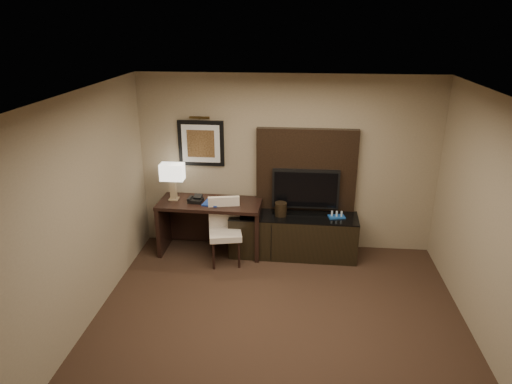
# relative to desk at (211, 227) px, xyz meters

# --- Properties ---
(floor) EXTENTS (4.50, 5.00, 0.01)m
(floor) POSITION_rel_desk_xyz_m (1.14, -2.15, -0.42)
(floor) COLOR #2F1E15
(floor) RESTS_ON ground
(ceiling) EXTENTS (4.50, 5.00, 0.01)m
(ceiling) POSITION_rel_desk_xyz_m (1.14, -2.15, 2.29)
(ceiling) COLOR silver
(ceiling) RESTS_ON wall_back
(wall_back) EXTENTS (4.50, 0.01, 2.70)m
(wall_back) POSITION_rel_desk_xyz_m (1.14, 0.35, 0.94)
(wall_back) COLOR gray
(wall_back) RESTS_ON floor
(wall_left) EXTENTS (0.01, 5.00, 2.70)m
(wall_left) POSITION_rel_desk_xyz_m (-1.11, -2.15, 0.94)
(wall_left) COLOR gray
(wall_left) RESTS_ON floor
(wall_right) EXTENTS (0.01, 5.00, 2.70)m
(wall_right) POSITION_rel_desk_xyz_m (3.39, -2.15, 0.94)
(wall_right) COLOR gray
(wall_right) RESTS_ON floor
(desk) EXTENTS (1.57, 0.71, 0.83)m
(desk) POSITION_rel_desk_xyz_m (0.00, 0.00, 0.00)
(desk) COLOR black
(desk) RESTS_ON floor
(credenza) EXTENTS (1.92, 0.56, 0.66)m
(credenza) POSITION_rel_desk_xyz_m (1.27, -0.00, -0.09)
(credenza) COLOR black
(credenza) RESTS_ON floor
(tv_wall_panel) EXTENTS (1.50, 0.12, 1.30)m
(tv_wall_panel) POSITION_rel_desk_xyz_m (1.44, 0.29, 0.86)
(tv_wall_panel) COLOR black
(tv_wall_panel) RESTS_ON wall_back
(tv) EXTENTS (1.00, 0.08, 0.60)m
(tv) POSITION_rel_desk_xyz_m (1.44, 0.19, 0.61)
(tv) COLOR black
(tv) RESTS_ON tv_wall_panel
(artwork) EXTENTS (0.70, 0.04, 0.70)m
(artwork) POSITION_rel_desk_xyz_m (-0.16, 0.33, 1.24)
(artwork) COLOR black
(artwork) RESTS_ON wall_back
(picture_light) EXTENTS (0.04, 0.04, 0.30)m
(picture_light) POSITION_rel_desk_xyz_m (-0.16, 0.29, 1.64)
(picture_light) COLOR #412F14
(picture_light) RESTS_ON wall_back
(desk_chair) EXTENTS (0.56, 0.62, 0.96)m
(desk_chair) POSITION_rel_desk_xyz_m (0.28, -0.33, 0.07)
(desk_chair) COLOR beige
(desk_chair) RESTS_ON floor
(table_lamp) EXTENTS (0.41, 0.29, 0.61)m
(table_lamp) POSITION_rel_desk_xyz_m (-0.56, 0.05, 0.72)
(table_lamp) COLOR tan
(table_lamp) RESTS_ON desk
(desk_phone) EXTENTS (0.22, 0.21, 0.10)m
(desk_phone) POSITION_rel_desk_xyz_m (-0.21, -0.02, 0.47)
(desk_phone) COLOR black
(desk_phone) RESTS_ON desk
(blue_folder) EXTENTS (0.29, 0.35, 0.02)m
(blue_folder) POSITION_rel_desk_xyz_m (0.05, -0.03, 0.42)
(blue_folder) COLOR #173697
(blue_folder) RESTS_ON desk
(book) EXTENTS (0.17, 0.10, 0.25)m
(book) POSITION_rel_desk_xyz_m (0.14, -0.06, 0.54)
(book) COLOR #B7A68F
(book) RESTS_ON desk
(ice_bucket) EXTENTS (0.18, 0.18, 0.20)m
(ice_bucket) POSITION_rel_desk_xyz_m (1.08, -0.01, 0.35)
(ice_bucket) COLOR black
(ice_bucket) RESTS_ON credenza
(minibar_tray) EXTENTS (0.27, 0.19, 0.09)m
(minibar_tray) POSITION_rel_desk_xyz_m (1.91, -0.01, 0.29)
(minibar_tray) COLOR #164692
(minibar_tray) RESTS_ON credenza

